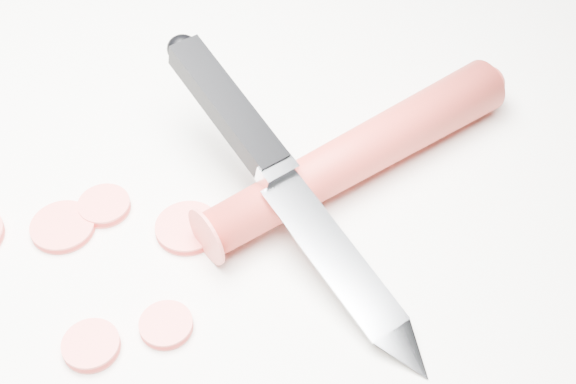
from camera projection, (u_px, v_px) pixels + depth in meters
The scene contains 8 objects.
ground at pixel (166, 217), 0.49m from camera, with size 2.40×2.40×0.00m, color white.
carrot at pixel (358, 154), 0.50m from camera, with size 0.03×0.03×0.22m, color red.
carrot_slice_1 at pixel (166, 325), 0.44m from camera, with size 0.03×0.03×0.01m, color #ED594F.
carrot_slice_2 at pixel (188, 228), 0.48m from camera, with size 0.04×0.04×0.01m, color #ED594F.
carrot_slice_3 at pixel (91, 346), 0.43m from camera, with size 0.03×0.03×0.01m, color #ED594F.
carrot_slice_4 at pixel (63, 227), 0.48m from camera, with size 0.04×0.04×0.01m, color #ED594F.
carrot_slice_5 at pixel (104, 206), 0.49m from camera, with size 0.03×0.03×0.01m, color #ED594F.
kitchen_knife at pixel (292, 188), 0.46m from camera, with size 0.24×0.12×0.07m, color silver, non-canonical shape.
Camera 1 is at (0.23, -0.22, 0.38)m, focal length 50.00 mm.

